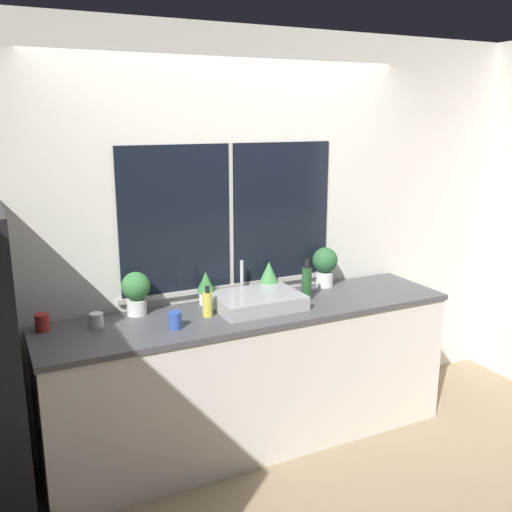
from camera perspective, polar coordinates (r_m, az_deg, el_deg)
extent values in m
plane|color=#937F60|center=(3.83, 1.82, -20.10)|extent=(14.00, 14.00, 0.00)
cube|color=silver|center=(3.87, -2.72, 2.08)|extent=(8.00, 0.06, 2.70)
cube|color=black|center=(3.81, -2.53, 4.06)|extent=(1.51, 0.01, 0.95)
cube|color=#BCB7AD|center=(3.81, -2.49, 4.04)|extent=(0.02, 0.01, 0.95)
cube|color=#BCB7AD|center=(3.92, -2.42, -3.03)|extent=(1.57, 0.04, 0.03)
cube|color=silver|center=(5.83, 15.70, 5.56)|extent=(0.06, 7.00, 2.70)
cube|color=white|center=(3.84, -0.29, -12.23)|extent=(2.67, 0.61, 0.90)
cube|color=#4C4C51|center=(3.66, -0.30, -5.63)|extent=(2.69, 0.63, 0.03)
cube|color=#ADADB2|center=(3.68, 0.11, -4.49)|extent=(0.55, 0.41, 0.09)
cylinder|color=#B7B7BC|center=(3.89, -1.41, -3.93)|extent=(0.04, 0.04, 0.03)
cylinder|color=#B7B7BC|center=(3.85, -1.42, -2.10)|extent=(0.02, 0.02, 0.23)
cylinder|color=white|center=(3.63, -11.83, -5.02)|extent=(0.12, 0.12, 0.10)
sphere|color=#387A3D|center=(3.59, -11.94, -2.95)|extent=(0.18, 0.18, 0.18)
cylinder|color=white|center=(3.76, -5.02, -4.14)|extent=(0.09, 0.09, 0.09)
cone|color=#387A3D|center=(3.72, -5.05, -2.54)|extent=(0.12, 0.12, 0.13)
cylinder|color=white|center=(3.94, 1.29, -3.26)|extent=(0.11, 0.11, 0.09)
cone|color=#478E4C|center=(3.90, 1.30, -1.62)|extent=(0.13, 0.13, 0.15)
cylinder|color=white|center=(4.15, 6.86, -2.32)|extent=(0.12, 0.12, 0.11)
sphere|color=#2D6638|center=(4.12, 6.92, -0.40)|extent=(0.18, 0.18, 0.18)
cylinder|color=#DBD14C|center=(3.52, -4.87, -4.87)|extent=(0.06, 0.06, 0.15)
cylinder|color=black|center=(3.49, -4.90, -3.37)|extent=(0.03, 0.03, 0.04)
cylinder|color=#235128|center=(3.83, 5.09, -2.81)|extent=(0.06, 0.06, 0.22)
cylinder|color=black|center=(3.79, 5.13, -0.79)|extent=(0.03, 0.03, 0.06)
cylinder|color=#3351AD|center=(3.35, -8.10, -6.39)|extent=(0.08, 0.08, 0.10)
cylinder|color=white|center=(3.48, -15.67, -6.19)|extent=(0.08, 0.08, 0.08)
cylinder|color=#B72D28|center=(3.51, -20.60, -6.25)|extent=(0.08, 0.08, 0.10)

